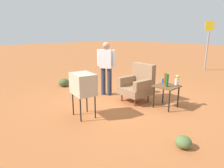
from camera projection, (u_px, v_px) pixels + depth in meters
name	position (u px, v px, depth m)	size (l,w,h in m)	color
ground_plane	(124.00, 100.00, 5.91)	(60.00, 60.00, 0.00)	#AD6033
armchair	(138.00, 84.00, 5.74)	(0.85, 0.86, 1.06)	brown
side_table	(167.00, 89.00, 5.20)	(0.56, 0.56, 0.60)	black
tv_on_stand	(83.00, 84.00, 4.57)	(0.68, 0.56, 1.03)	black
person_standing	(106.00, 65.00, 6.18)	(0.51, 0.37, 1.64)	#2D3347
road_sign	(208.00, 43.00, 10.18)	(0.33, 0.33, 2.44)	gray
bottle_tall_amber	(165.00, 79.00, 5.28)	(0.07, 0.07, 0.30)	brown
bottle_wine_green	(167.00, 80.00, 5.05)	(0.07, 0.07, 0.32)	#1E5623
soda_can_blue	(163.00, 81.00, 5.44)	(0.07, 0.07, 0.12)	blue
flower_vase	(177.00, 79.00, 5.20)	(0.14, 0.10, 0.27)	silver
shrub_near	(64.00, 82.00, 7.36)	(0.38, 0.38, 0.29)	#475B33
shrub_mid	(183.00, 142.00, 3.44)	(0.28, 0.28, 0.21)	#516B38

